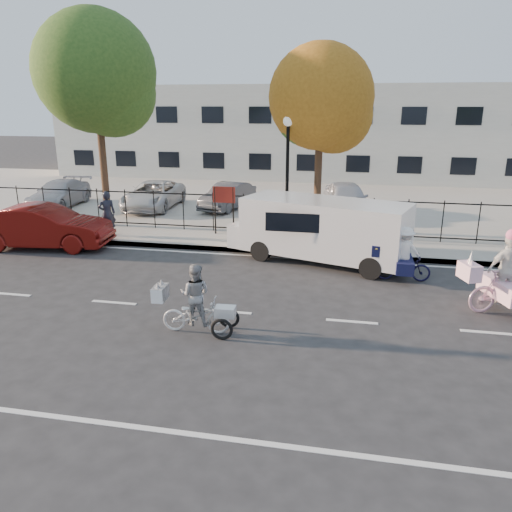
% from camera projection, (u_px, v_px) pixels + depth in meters
% --- Properties ---
extents(ground, '(120.00, 120.00, 0.00)m').
position_uv_depth(ground, '(228.00, 312.00, 12.22)').
color(ground, '#333334').
extents(road_markings, '(60.00, 9.52, 0.01)m').
position_uv_depth(road_markings, '(228.00, 312.00, 12.22)').
color(road_markings, silver).
rests_on(road_markings, ground).
extents(curb, '(60.00, 0.10, 0.15)m').
position_uv_depth(curb, '(264.00, 251.00, 16.93)').
color(curb, '#A8A399').
rests_on(curb, ground).
extents(sidewalk, '(60.00, 2.20, 0.15)m').
position_uv_depth(sidewalk, '(270.00, 243.00, 17.92)').
color(sidewalk, '#A8A399').
rests_on(sidewalk, ground).
extents(parking_lot, '(60.00, 15.60, 0.15)m').
position_uv_depth(parking_lot, '(298.00, 199.00, 26.26)').
color(parking_lot, '#A8A399').
rests_on(parking_lot, ground).
extents(iron_fence, '(58.00, 0.06, 1.50)m').
position_uv_depth(iron_fence, '(275.00, 214.00, 18.70)').
color(iron_fence, black).
rests_on(iron_fence, sidewalk).
extents(building, '(34.00, 10.00, 6.00)m').
position_uv_depth(building, '(316.00, 132.00, 34.78)').
color(building, silver).
rests_on(building, ground).
extents(lamppost, '(0.36, 0.36, 4.33)m').
position_uv_depth(lamppost, '(288.00, 156.00, 17.59)').
color(lamppost, black).
rests_on(lamppost, sidewalk).
extents(street_sign, '(0.85, 0.06, 1.80)m').
position_uv_depth(street_sign, '(224.00, 201.00, 18.52)').
color(street_sign, black).
rests_on(street_sign, sidewalk).
extents(zebra_trike, '(1.85, 0.71, 1.59)m').
position_uv_depth(zebra_trike, '(196.00, 306.00, 10.98)').
color(zebra_trike, silver).
rests_on(zebra_trike, ground).
extents(unicorn_bike, '(2.11, 1.53, 2.09)m').
position_uv_depth(unicorn_bike, '(504.00, 282.00, 12.01)').
color(unicorn_bike, '#DDA8BE').
rests_on(unicorn_bike, ground).
extents(bull_bike, '(1.68, 1.15, 1.58)m').
position_uv_depth(bull_bike, '(403.00, 259.00, 14.22)').
color(bull_bike, black).
rests_on(bull_bike, ground).
extents(white_van, '(6.07, 3.40, 2.00)m').
position_uv_depth(white_van, '(321.00, 228.00, 15.76)').
color(white_van, white).
rests_on(white_van, ground).
extents(red_sedan, '(4.76, 2.15, 1.52)m').
position_uv_depth(red_sedan, '(44.00, 227.00, 17.42)').
color(red_sedan, '#5C0E0A').
rests_on(red_sedan, ground).
extents(pedestrian, '(0.73, 0.68, 1.67)m').
position_uv_depth(pedestrian, '(107.00, 213.00, 18.49)').
color(pedestrian, black).
rests_on(pedestrian, sidewalk).
extents(lot_car_a, '(1.95, 4.31, 1.22)m').
position_uv_depth(lot_car_a, '(59.00, 194.00, 23.75)').
color(lot_car_a, '#A6A7AE').
rests_on(lot_car_a, parking_lot).
extents(lot_car_b, '(2.27, 4.55, 1.24)m').
position_uv_depth(lot_car_b, '(153.00, 195.00, 23.43)').
color(lot_car_b, silver).
rests_on(lot_car_b, parking_lot).
extents(lot_car_c, '(2.10, 3.82, 1.19)m').
position_uv_depth(lot_car_c, '(228.00, 196.00, 23.24)').
color(lot_car_c, '#44454A').
rests_on(lot_car_c, parking_lot).
extents(lot_car_d, '(2.52, 4.47, 1.43)m').
position_uv_depth(lot_car_d, '(346.00, 198.00, 22.01)').
color(lot_car_d, '#B8BAC1').
rests_on(lot_car_d, parking_lot).
extents(tree_west, '(4.52, 4.52, 8.28)m').
position_uv_depth(tree_west, '(100.00, 78.00, 18.66)').
color(tree_west, '#442D1D').
rests_on(tree_west, ground).
extents(tree_mid, '(3.84, 3.84, 7.04)m').
position_uv_depth(tree_mid, '(325.00, 102.00, 18.17)').
color(tree_mid, '#442D1D').
rests_on(tree_mid, ground).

